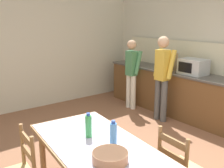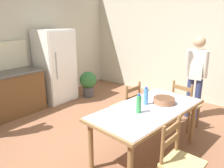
{
  "view_description": "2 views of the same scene",
  "coord_description": "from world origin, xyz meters",
  "px_view_note": "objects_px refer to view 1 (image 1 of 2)",
  "views": [
    {
      "loc": [
        2.38,
        -2.11,
        1.99
      ],
      "look_at": [
        -0.2,
        -0.11,
        1.17
      ],
      "focal_mm": 42.0,
      "sensor_mm": 36.0,
      "label": 1
    },
    {
      "loc": [
        -2.17,
        -2.15,
        1.99
      ],
      "look_at": [
        0.18,
        -0.28,
        1.09
      ],
      "focal_mm": 35.0,
      "sensor_mm": 36.0,
      "label": 2
    }
  ],
  "objects_px": {
    "microwave": "(193,67)",
    "paper_bag": "(171,62)",
    "bottle_off_centre": "(113,134)",
    "dining_table": "(99,153)",
    "serving_bowl": "(110,156)",
    "person_at_sink": "(132,71)",
    "bottle_near_centre": "(88,126)",
    "person_at_counter": "(162,74)"
  },
  "relations": [
    {
      "from": "paper_bag",
      "to": "person_at_counter",
      "type": "bearing_deg",
      "value": -65.39
    },
    {
      "from": "person_at_sink",
      "to": "person_at_counter",
      "type": "height_order",
      "value": "person_at_counter"
    },
    {
      "from": "dining_table",
      "to": "person_at_counter",
      "type": "relative_size",
      "value": 1.13
    },
    {
      "from": "dining_table",
      "to": "bottle_off_centre",
      "type": "bearing_deg",
      "value": 45.07
    },
    {
      "from": "paper_bag",
      "to": "bottle_near_centre",
      "type": "height_order",
      "value": "paper_bag"
    },
    {
      "from": "serving_bowl",
      "to": "person_at_sink",
      "type": "distance_m",
      "value": 3.62
    },
    {
      "from": "bottle_near_centre",
      "to": "person_at_sink",
      "type": "distance_m",
      "value": 3.17
    },
    {
      "from": "paper_bag",
      "to": "dining_table",
      "type": "bearing_deg",
      "value": -61.76
    },
    {
      "from": "bottle_off_centre",
      "to": "dining_table",
      "type": "bearing_deg",
      "value": -134.93
    },
    {
      "from": "microwave",
      "to": "person_at_sink",
      "type": "xyz_separation_m",
      "value": [
        -1.23,
        -0.5,
        -0.21
      ]
    },
    {
      "from": "bottle_near_centre",
      "to": "bottle_off_centre",
      "type": "relative_size",
      "value": 1.0
    },
    {
      "from": "microwave",
      "to": "person_at_counter",
      "type": "xyz_separation_m",
      "value": [
        -0.32,
        -0.52,
        -0.14
      ]
    },
    {
      "from": "microwave",
      "to": "paper_bag",
      "type": "relative_size",
      "value": 1.39
    },
    {
      "from": "serving_bowl",
      "to": "person_at_counter",
      "type": "relative_size",
      "value": 0.19
    },
    {
      "from": "paper_bag",
      "to": "bottle_off_centre",
      "type": "height_order",
      "value": "paper_bag"
    },
    {
      "from": "dining_table",
      "to": "serving_bowl",
      "type": "relative_size",
      "value": 5.88
    },
    {
      "from": "dining_table",
      "to": "person_at_counter",
      "type": "xyz_separation_m",
      "value": [
        -1.35,
        2.44,
        0.26
      ]
    },
    {
      "from": "paper_bag",
      "to": "bottle_off_centre",
      "type": "bearing_deg",
      "value": -59.41
    },
    {
      "from": "paper_bag",
      "to": "serving_bowl",
      "type": "distance_m",
      "value": 3.6
    },
    {
      "from": "dining_table",
      "to": "bottle_near_centre",
      "type": "bearing_deg",
      "value": 174.36
    },
    {
      "from": "microwave",
      "to": "dining_table",
      "type": "height_order",
      "value": "microwave"
    },
    {
      "from": "paper_bag",
      "to": "dining_table",
      "type": "xyz_separation_m",
      "value": [
        1.59,
        -2.95,
        -0.43
      ]
    },
    {
      "from": "microwave",
      "to": "person_at_sink",
      "type": "relative_size",
      "value": 0.33
    },
    {
      "from": "microwave",
      "to": "bottle_near_centre",
      "type": "height_order",
      "value": "microwave"
    },
    {
      "from": "bottle_off_centre",
      "to": "serving_bowl",
      "type": "relative_size",
      "value": 0.84
    },
    {
      "from": "dining_table",
      "to": "person_at_sink",
      "type": "bearing_deg",
      "value": 132.49
    },
    {
      "from": "microwave",
      "to": "paper_bag",
      "type": "height_order",
      "value": "paper_bag"
    },
    {
      "from": "bottle_off_centre",
      "to": "serving_bowl",
      "type": "bearing_deg",
      "value": -43.67
    },
    {
      "from": "bottle_near_centre",
      "to": "serving_bowl",
      "type": "xyz_separation_m",
      "value": [
        0.53,
        -0.12,
        -0.07
      ]
    },
    {
      "from": "microwave",
      "to": "bottle_off_centre",
      "type": "distance_m",
      "value": 3.08
    },
    {
      "from": "bottle_off_centre",
      "to": "person_at_counter",
      "type": "bearing_deg",
      "value": 121.81
    },
    {
      "from": "bottle_near_centre",
      "to": "bottle_off_centre",
      "type": "distance_m",
      "value": 0.33
    },
    {
      "from": "dining_table",
      "to": "bottle_off_centre",
      "type": "xyz_separation_m",
      "value": [
        0.1,
        0.1,
        0.21
      ]
    },
    {
      "from": "microwave",
      "to": "dining_table",
      "type": "bearing_deg",
      "value": -70.83
    },
    {
      "from": "dining_table",
      "to": "serving_bowl",
      "type": "height_order",
      "value": "serving_bowl"
    },
    {
      "from": "person_at_counter",
      "to": "microwave",
      "type": "bearing_deg",
      "value": -31.87
    },
    {
      "from": "person_at_sink",
      "to": "paper_bag",
      "type": "bearing_deg",
      "value": -53.68
    },
    {
      "from": "bottle_near_centre",
      "to": "person_at_counter",
      "type": "height_order",
      "value": "person_at_counter"
    },
    {
      "from": "bottle_off_centre",
      "to": "bottle_near_centre",
      "type": "bearing_deg",
      "value": -166.39
    },
    {
      "from": "bottle_near_centre",
      "to": "bottle_off_centre",
      "type": "xyz_separation_m",
      "value": [
        0.32,
        0.08,
        0.0
      ]
    },
    {
      "from": "serving_bowl",
      "to": "dining_table",
      "type": "bearing_deg",
      "value": 162.53
    },
    {
      "from": "dining_table",
      "to": "bottle_off_centre",
      "type": "height_order",
      "value": "bottle_off_centre"
    }
  ]
}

